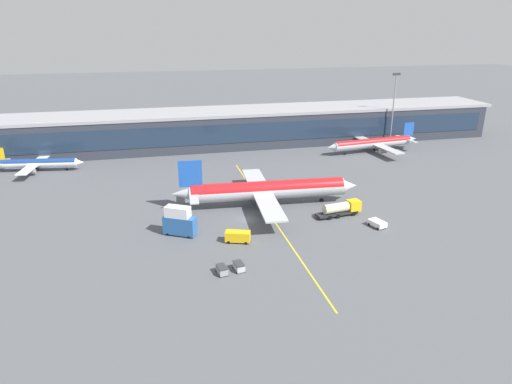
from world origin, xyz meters
name	(u,v)px	position (x,y,z in m)	size (l,w,h in m)	color
ground_plane	(246,220)	(0.00, 0.00, 0.00)	(700.00, 700.00, 0.00)	#515459
apron_lead_in_line	(269,214)	(5.91, 2.00, 0.00)	(0.30, 80.00, 0.01)	yellow
terminal_building	(241,127)	(12.24, 67.74, 6.36)	(190.91, 20.87, 12.69)	#2D333D
main_airliner	(267,190)	(6.59, 7.15, 4.03)	(45.47, 35.99, 12.24)	#B2B7BC
fuel_tanker	(341,208)	(21.74, -2.62, 1.75)	(11.05, 4.06, 3.25)	#232326
catering_lift	(179,221)	(-15.15, -4.62, 3.07)	(7.16, 5.48, 6.30)	#285B9E
crew_van	(238,236)	(-3.90, -10.71, 1.31)	(5.41, 3.60, 2.30)	yellow
pushback_tug	(378,223)	(26.99, -10.29, 0.85)	(3.34, 4.32, 1.40)	white
baggage_cart_0	(222,270)	(-9.09, -22.37, 0.78)	(2.00, 2.87, 1.48)	gray
baggage_cart_1	(239,266)	(-5.93, -21.84, 0.78)	(2.00, 2.87, 1.48)	#B2B7BC
commuter_jet_far	(37,163)	(-53.33, 49.16, 2.55)	(27.11, 21.58, 7.44)	white
commuter_jet_near	(373,143)	(54.24, 46.76, 3.17)	(35.09, 27.92, 9.22)	#B2B7BC
apron_light_mast_0	(394,104)	(65.51, 55.78, 14.71)	(2.80, 0.50, 25.39)	gray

